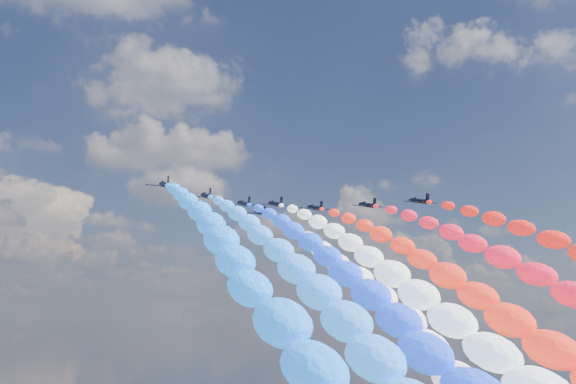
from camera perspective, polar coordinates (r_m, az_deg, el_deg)
name	(u,v)px	position (r m, az deg, el deg)	size (l,w,h in m)	color
jet_0	(165,185)	(146.58, -10.41, 0.61)	(8.11, 10.87, 2.40)	black
trail_0	(228,277)	(87.22, -5.10, -7.15)	(6.22, 113.11, 49.45)	#196FFF
jet_1	(206,196)	(158.95, -6.94, -0.33)	(8.11, 10.87, 2.40)	black
trail_1	(285,282)	(100.70, -0.23, -7.61)	(6.22, 113.11, 49.45)	#2A7DFF
jet_2	(244,204)	(169.23, -3.73, -0.99)	(8.11, 10.87, 2.40)	black
trail_2	(335,285)	(112.21, 4.02, -7.86)	(6.22, 113.11, 49.45)	#1B43F9
jet_3	(276,204)	(169.53, -1.05, -1.03)	(8.11, 10.87, 2.40)	black
trail_3	(382,285)	(113.67, 8.01, -7.82)	(6.22, 113.11, 49.45)	white
jet_4	(260,212)	(183.74, -2.40, -1.74)	(8.11, 10.87, 2.40)	black
trail_4	(347,288)	(127.30, 5.06, -8.13)	(6.22, 113.11, 49.45)	white
jet_5	(315,208)	(175.65, 2.33, -1.35)	(8.11, 10.87, 2.40)	black
trail_5	(436,287)	(121.45, 12.45, -7.83)	(6.22, 113.11, 49.45)	red
jet_6	(368,205)	(172.30, 6.77, -1.11)	(8.11, 10.87, 2.40)	black
trail_6	(520,285)	(120.70, 19.07, -7.50)	(6.22, 113.11, 49.45)	red
jet_7	(419,201)	(168.05, 11.08, -0.75)	(8.11, 10.87, 2.40)	black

